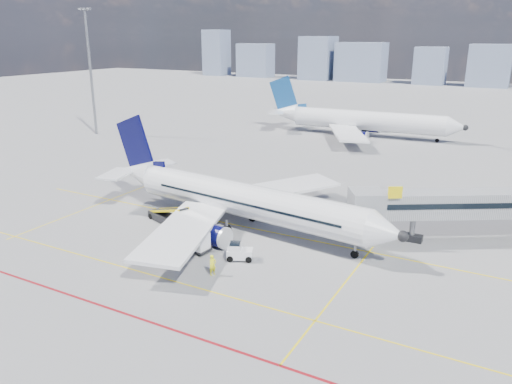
% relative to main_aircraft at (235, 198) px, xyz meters
% --- Properties ---
extents(ground, '(420.00, 420.00, 0.00)m').
position_rel_main_aircraft_xyz_m(ground, '(1.08, -7.72, -3.22)').
color(ground, gray).
rests_on(ground, ground).
extents(apron_markings, '(90.00, 35.12, 0.01)m').
position_rel_main_aircraft_xyz_m(apron_markings, '(0.50, -11.63, -3.22)').
color(apron_markings, yellow).
rests_on(apron_markings, ground).
extents(jet_bridge, '(23.55, 15.78, 6.30)m').
position_rel_main_aircraft_xyz_m(jet_bridge, '(24.58, 9.19, 0.52)').
color(jet_bridge, '#9B9DA3').
rests_on(jet_bridge, ground).
extents(floodlight_mast_nw, '(3.20, 0.61, 25.45)m').
position_rel_main_aircraft_xyz_m(floodlight_mast_nw, '(-53.92, 32.28, 10.36)').
color(floodlight_mast_nw, gray).
rests_on(floodlight_mast_nw, ground).
extents(distant_skyline, '(243.49, 15.56, 29.58)m').
position_rel_main_aircraft_xyz_m(distant_skyline, '(8.85, 182.28, 7.27)').
color(distant_skyline, gray).
rests_on(distant_skyline, ground).
extents(main_aircraft, '(37.82, 32.87, 11.08)m').
position_rel_main_aircraft_xyz_m(main_aircraft, '(0.00, 0.00, 0.00)').
color(main_aircraft, white).
rests_on(main_aircraft, ground).
extents(second_aircraft, '(41.78, 36.39, 12.18)m').
position_rel_main_aircraft_xyz_m(second_aircraft, '(-3.89, 57.06, -0.00)').
color(second_aircraft, white).
rests_on(second_aircraft, ground).
extents(baggage_tug, '(2.76, 2.30, 1.67)m').
position_rel_main_aircraft_xyz_m(baggage_tug, '(4.70, -7.29, -2.42)').
color(baggage_tug, white).
rests_on(baggage_tug, ground).
extents(cargo_dolly, '(3.83, 2.01, 2.02)m').
position_rel_main_aircraft_xyz_m(cargo_dolly, '(-0.34, -7.66, -2.12)').
color(cargo_dolly, black).
rests_on(cargo_dolly, ground).
extents(belt_loader, '(6.73, 3.74, 2.74)m').
position_rel_main_aircraft_xyz_m(belt_loader, '(-7.57, -2.76, -2.51)').
color(belt_loader, black).
rests_on(belt_loader, ground).
extents(ramp_worker, '(0.69, 0.81, 1.89)m').
position_rel_main_aircraft_xyz_m(ramp_worker, '(4.30, -11.10, -2.28)').
color(ramp_worker, yellow).
rests_on(ramp_worker, ground).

